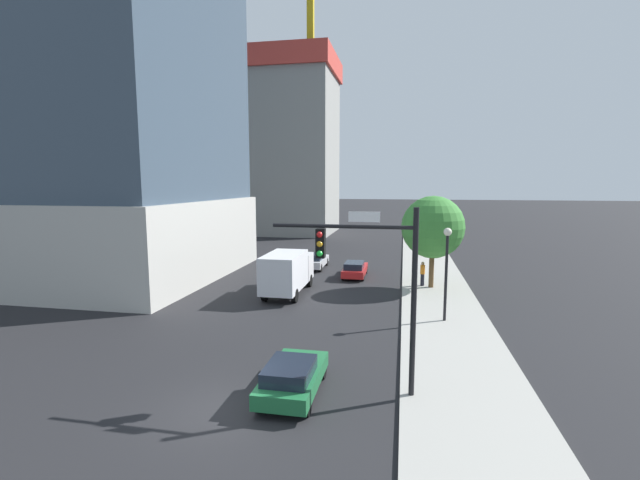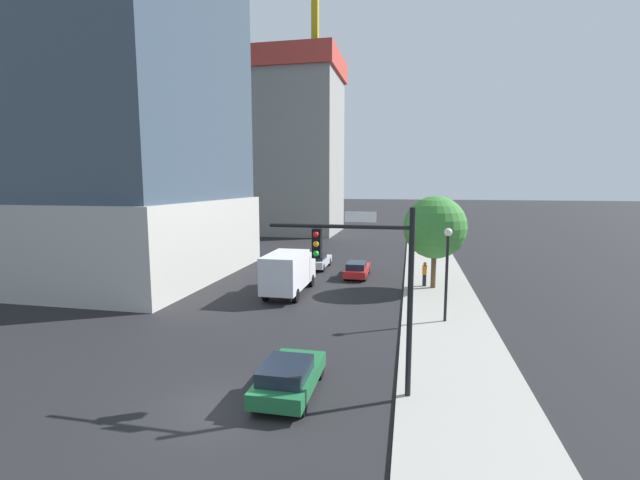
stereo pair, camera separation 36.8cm
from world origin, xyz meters
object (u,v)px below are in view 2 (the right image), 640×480
street_tree (435,227)px  car_green (289,376)px  pedestrian_orange_shirt (425,274)px  street_lamp (447,260)px  car_red (357,269)px  traffic_light_pole (369,270)px  car_silver (317,261)px  box_truck (289,271)px  construction_building (296,137)px

street_tree → car_green: 18.88m
car_green → pedestrian_orange_shirt: 18.64m
street_lamp → car_red: street_lamp is taller
traffic_light_pole → car_red: (-2.81, 20.02, -4.02)m
car_silver → pedestrian_orange_shirt: (9.34, -5.64, 0.36)m
box_truck → car_silver: bearing=90.0°
car_silver → box_truck: 9.49m
car_silver → construction_building: bearing=108.4°
construction_building → pedestrian_orange_shirt: bearing=-61.0°
car_red → box_truck: bearing=-121.6°
box_truck → pedestrian_orange_shirt: box_truck is taller
street_tree → pedestrian_orange_shirt: 3.56m
street_tree → box_truck: street_tree is taller
traffic_light_pole → car_silver: 24.27m
box_truck → car_green: bearing=-74.1°
car_green → street_lamp: bearing=57.1°
street_tree → car_green: street_tree is taller
traffic_light_pole → car_green: traffic_light_pole is taller
construction_building → car_red: construction_building is taller
box_truck → construction_building: bearing=104.0°
traffic_light_pole → street_tree: traffic_light_pole is taller
traffic_light_pole → pedestrian_orange_shirt: bearing=81.7°
construction_building → street_lamp: (19.55, -41.89, -11.15)m
street_tree → pedestrian_orange_shirt: (-0.61, 0.36, -3.49)m
traffic_light_pole → car_red: traffic_light_pole is taller
car_green → car_red: car_green is taller
traffic_light_pole → car_silver: size_ratio=1.48×
car_green → car_silver: (-4.00, 23.50, 0.02)m
car_red → construction_building: bearing=113.3°
construction_building → traffic_light_pole: (16.13, -50.97, -10.04)m
construction_building → car_green: bearing=-75.5°
street_lamp → street_tree: size_ratio=0.77×
street_lamp → car_silver: 17.47m
street_tree → box_truck: bearing=-160.9°
traffic_light_pole → box_truck: bearing=116.7°
car_green → construction_building: bearing=104.5°
street_lamp → car_red: size_ratio=1.14×
construction_building → car_silver: size_ratio=7.85×
car_red → street_lamp: bearing=-60.4°
street_tree → car_red: size_ratio=1.48×
street_lamp → pedestrian_orange_shirt: (-0.88, 8.24, -2.51)m
construction_building → car_green: 55.03m
construction_building → pedestrian_orange_shirt: (18.66, -33.65, -13.66)m
pedestrian_orange_shirt → box_truck: bearing=-157.8°
traffic_light_pole → street_tree: (3.14, 16.96, -0.13)m
construction_building → traffic_light_pole: 54.40m
construction_building → box_truck: construction_building is taller
box_truck → pedestrian_orange_shirt: size_ratio=3.63×
construction_building → street_lamp: construction_building is taller
construction_building → street_tree: bearing=-60.5°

